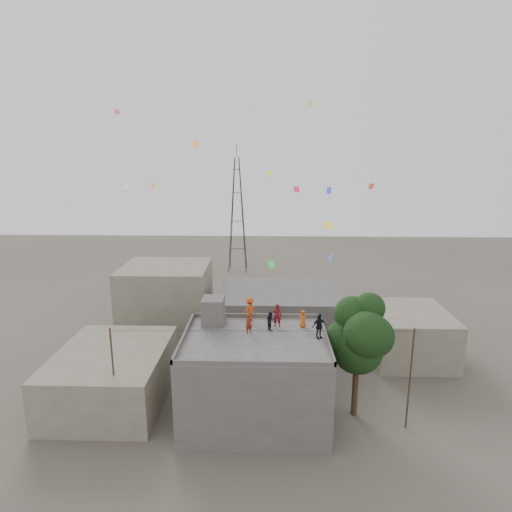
{
  "coord_description": "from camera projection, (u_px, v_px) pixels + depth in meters",
  "views": [
    {
      "loc": [
        0.83,
        -27.38,
        18.5
      ],
      "look_at": [
        0.05,
        0.85,
        11.75
      ],
      "focal_mm": 30.0,
      "sensor_mm": 36.0,
      "label": 1
    }
  ],
  "objects": [
    {
      "name": "person_dark_adult",
      "position": [
        319.0,
        326.0,
        29.34
      ],
      "size": [
        1.12,
        0.85,
        1.77
      ],
      "primitive_type": "imported",
      "rotation": [
        0.0,
        0.0,
        0.46
      ],
      "color": "black",
      "rests_on": "main_building"
    },
    {
      "name": "person_dark_child",
      "position": [
        270.0,
        321.0,
        30.82
      ],
      "size": [
        0.77,
        0.83,
        1.36
      ],
      "primitive_type": "imported",
      "rotation": [
        0.0,
        0.0,
        2.06
      ],
      "color": "black",
      "rests_on": "main_building"
    },
    {
      "name": "neighbor_north",
      "position": [
        278.0,
        314.0,
        43.92
      ],
      "size": [
        12.0,
        9.0,
        5.0
      ],
      "primitive_type": "cube",
      "color": "#4D4A48",
      "rests_on": "ground"
    },
    {
      "name": "person_orange_child",
      "position": [
        303.0,
        319.0,
        31.34
      ],
      "size": [
        0.68,
        0.49,
        1.27
      ],
      "primitive_type": "imported",
      "rotation": [
        0.0,
        0.0,
        -0.15
      ],
      "color": "#CC5D17",
      "rests_on": "main_building"
    },
    {
      "name": "ground",
      "position": [
        255.0,
        416.0,
        30.94
      ],
      "size": [
        140.0,
        140.0,
        0.0
      ],
      "primitive_type": "plane",
      "color": "#47423A",
      "rests_on": "ground"
    },
    {
      "name": "parapet",
      "position": [
        255.0,
        336.0,
        29.49
      ],
      "size": [
        10.0,
        8.0,
        0.3
      ],
      "color": "#4D4A48",
      "rests_on": "main_building"
    },
    {
      "name": "main_building",
      "position": [
        255.0,
        378.0,
        30.23
      ],
      "size": [
        10.0,
        8.0,
        6.1
      ],
      "color": "#4D4A48",
      "rests_on": "ground"
    },
    {
      "name": "stair_head_box",
      "position": [
        213.0,
        311.0,
        31.9
      ],
      "size": [
        1.6,
        1.8,
        2.0
      ],
      "primitive_type": "cube",
      "color": "#4D4A48",
      "rests_on": "main_building"
    },
    {
      "name": "person_red_adult",
      "position": [
        277.0,
        315.0,
        31.34
      ],
      "size": [
        0.67,
        0.46,
        1.77
      ],
      "primitive_type": "imported",
      "rotation": [
        0.0,
        0.0,
        3.2
      ],
      "color": "maroon",
      "rests_on": "main_building"
    },
    {
      "name": "neighbor_east",
      "position": [
        408.0,
        334.0,
        39.77
      ],
      "size": [
        7.0,
        8.0,
        4.4
      ],
      "primitive_type": "cube",
      "color": "#6B6554",
      "rests_on": "ground"
    },
    {
      "name": "tree",
      "position": [
        360.0,
        336.0,
        29.9
      ],
      "size": [
        4.9,
        4.6,
        9.1
      ],
      "color": "black",
      "rests_on": "ground"
    },
    {
      "name": "person_orange_adult",
      "position": [
        250.0,
        309.0,
        32.44
      ],
      "size": [
        1.33,
        1.29,
        1.82
      ],
      "primitive_type": "imported",
      "rotation": [
        0.0,
        0.0,
        -2.4
      ],
      "color": "#BF4315",
      "rests_on": "main_building"
    },
    {
      "name": "transmission_tower",
      "position": [
        237.0,
        215.0,
        67.83
      ],
      "size": [
        2.97,
        2.97,
        20.01
      ],
      "color": "black",
      "rests_on": "ground"
    },
    {
      "name": "utility_line",
      "position": [
        262.0,
        377.0,
        28.82
      ],
      "size": [
        20.12,
        0.62,
        7.4
      ],
      "color": "black",
      "rests_on": "ground"
    },
    {
      "name": "neighbor_northwest",
      "position": [
        167.0,
        297.0,
        45.95
      ],
      "size": [
        9.0,
        8.0,
        7.0
      ],
      "primitive_type": "cube",
      "color": "#6B6554",
      "rests_on": "ground"
    },
    {
      "name": "person_red_child",
      "position": [
        249.0,
        324.0,
        30.19
      ],
      "size": [
        0.6,
        0.5,
        1.42
      ],
      "primitive_type": "imported",
      "rotation": [
        0.0,
        0.0,
        0.38
      ],
      "color": "maroon",
      "rests_on": "main_building"
    },
    {
      "name": "neighbor_west",
      "position": [
        112.0,
        375.0,
        32.72
      ],
      "size": [
        8.0,
        10.0,
        4.0
      ],
      "primitive_type": "cube",
      "color": "#6B6554",
      "rests_on": "ground"
    },
    {
      "name": "kites",
      "position": [
        273.0,
        192.0,
        33.7
      ],
      "size": [
        20.79,
        16.2,
        12.99
      ],
      "color": "orange",
      "rests_on": "ground"
    }
  ]
}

